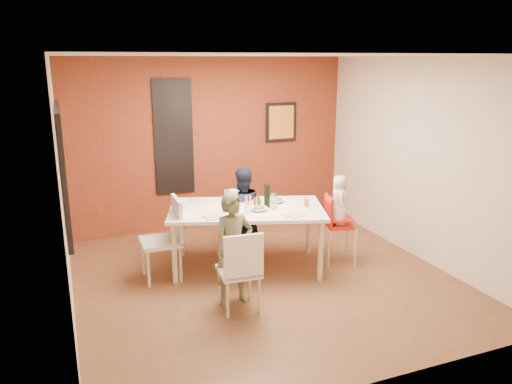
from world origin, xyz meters
name	(u,v)px	position (x,y,z in m)	size (l,w,h in m)	color
ground	(265,279)	(0.00, 0.00, 0.00)	(4.50, 4.50, 0.00)	brown
ceiling	(266,55)	(0.00, 0.00, 2.70)	(4.50, 4.50, 0.02)	silver
wall_back	(211,144)	(0.00, 2.25, 1.35)	(4.50, 0.02, 2.70)	beige
wall_front	(377,234)	(0.00, -2.25, 1.35)	(4.50, 0.02, 2.70)	beige
wall_left	(62,192)	(-2.25, 0.00, 1.35)	(0.02, 4.50, 2.70)	beige
wall_right	(420,160)	(2.25, 0.00, 1.35)	(0.02, 4.50, 2.70)	beige
brick_accent_wall	(211,144)	(0.00, 2.23, 1.35)	(4.50, 0.02, 2.70)	maroon
picture_window_frame	(63,168)	(-2.22, 0.20, 1.55)	(0.05, 1.70, 1.30)	black
picture_window_pane	(64,168)	(-2.21, 0.20, 1.55)	(0.02, 1.55, 1.15)	black
glassblock_strip	(174,137)	(-0.60, 2.21, 1.50)	(0.55, 0.03, 1.70)	silver
glassblock_surround	(174,137)	(-0.60, 2.21, 1.50)	(0.60, 0.03, 1.76)	black
art_print_frame	(281,122)	(1.20, 2.21, 1.65)	(0.54, 0.03, 0.64)	black
art_print_canvas	(281,122)	(1.20, 2.19, 1.65)	(0.44, 0.01, 0.54)	orange
dining_table	(247,213)	(-0.08, 0.43, 0.74)	(2.20, 1.65, 0.81)	white
chair_near	(241,268)	(-0.56, -0.67, 0.51)	(0.45, 0.45, 0.92)	white
chair_far	(238,217)	(0.05, 1.11, 0.47)	(0.51, 0.51, 0.85)	silver
chair_left	(168,234)	(-1.09, 0.49, 0.57)	(0.48, 0.48, 1.02)	silver
high_chair	(336,223)	(1.09, 0.16, 0.56)	(0.47, 0.47, 0.93)	red
child_near	(234,249)	(-0.55, -0.43, 0.63)	(0.46, 0.30, 1.27)	brown
child_far	(242,212)	(0.02, 0.88, 0.62)	(0.60, 0.47, 1.24)	black
toddler	(339,200)	(1.11, 0.15, 0.88)	(0.32, 0.21, 0.65)	silver
plate_near_left	(214,217)	(-0.58, 0.22, 0.82)	(0.22, 0.22, 0.01)	white
plate_far_mid	(251,201)	(0.08, 0.69, 0.82)	(0.23, 0.23, 0.01)	white
plate_near_right	(294,215)	(0.35, -0.07, 0.82)	(0.22, 0.22, 0.01)	white
plate_far_left	(200,201)	(-0.56, 0.95, 0.82)	(0.22, 0.22, 0.01)	white
salad_bowl_a	(259,209)	(0.02, 0.25, 0.84)	(0.20, 0.20, 0.05)	white
salad_bowl_b	(277,201)	(0.39, 0.52, 0.84)	(0.20, 0.20, 0.05)	white
wine_bottle	(267,196)	(0.18, 0.36, 0.97)	(0.08, 0.08, 0.30)	black
wine_glass_a	(248,204)	(-0.13, 0.24, 0.92)	(0.08, 0.08, 0.22)	white
wine_glass_b	(274,201)	(0.23, 0.26, 0.92)	(0.07, 0.07, 0.20)	silver
paper_towel_roll	(233,199)	(-0.25, 0.47, 0.94)	(0.11, 0.11, 0.25)	white
condiment_red	(255,203)	(0.02, 0.39, 0.88)	(0.04, 0.04, 0.14)	red
condiment_green	(260,204)	(0.07, 0.35, 0.88)	(0.03, 0.03, 0.12)	#306E24
condiment_brown	(258,202)	(0.07, 0.38, 0.89)	(0.04, 0.04, 0.15)	brown
sippy_cup	(306,203)	(0.67, 0.21, 0.86)	(0.06, 0.06, 0.10)	#CF5417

